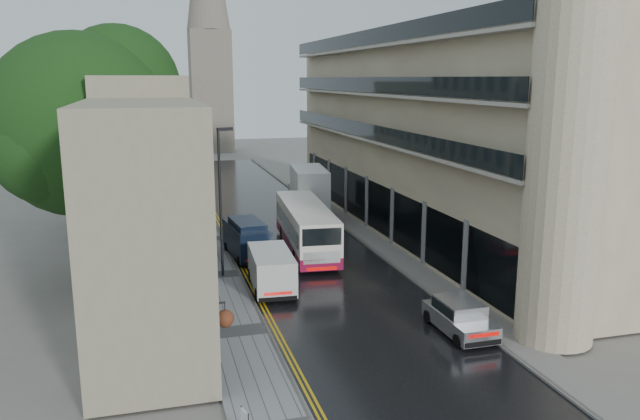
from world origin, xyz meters
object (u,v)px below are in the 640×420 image
lamp_post_near (220,204)px  lamp_post_far (195,168)px  white_van (257,281)px  cream_bus (295,241)px  pedestrian (204,241)px  white_lorry (297,198)px  silver_hatchback (459,331)px  tree_near (83,157)px  navy_van (239,246)px  tree_far (105,145)px

lamp_post_near → lamp_post_far: bearing=71.1°
white_van → cream_bus: bearing=63.2°
pedestrian → lamp_post_far: size_ratio=0.20×
cream_bus → white_lorry: (2.50, 10.10, 0.61)m
silver_hatchback → white_van: 10.42m
cream_bus → white_lorry: size_ratio=1.37×
tree_near → cream_bus: (11.48, 0.19, -5.43)m
navy_van → lamp_post_near: lamp_post_near is taller
white_van → lamp_post_near: 5.55m
tree_near → lamp_post_near: (6.99, -1.03, -2.71)m
cream_bus → lamp_post_near: 5.39m
lamp_post_far → silver_hatchback: bearing=-89.2°
navy_van → pedestrian: bearing=116.1°
tree_far → white_lorry: (13.68, -2.71, -4.11)m
tree_far → silver_hatchback: tree_far is taller
pedestrian → cream_bus: bearing=125.6°
cream_bus → lamp_post_far: bearing=113.1°
white_lorry → navy_van: (-5.78, -9.44, -0.86)m
tree_near → lamp_post_near: tree_near is taller
white_van → lamp_post_far: (-1.44, 19.76, 3.06)m
pedestrian → lamp_post_far: 11.04m
tree_near → white_van: (8.20, -5.44, -5.85)m
white_lorry → lamp_post_far: 8.51m
tree_far → pedestrian: bearing=-56.5°
white_lorry → lamp_post_far: bearing=157.6°
tree_near → silver_hatchback: 21.04m
white_lorry → navy_van: 11.10m
navy_van → lamp_post_far: (-1.44, 13.47, 2.88)m
tree_far → lamp_post_near: size_ratio=1.51×
silver_hatchback → tree_far: bearing=119.4°
lamp_post_far → pedestrian: bearing=-108.4°
tree_near → lamp_post_near: bearing=-8.4°
white_lorry → white_van: 16.79m
silver_hatchback → white_lorry: bearing=92.7°
white_van → navy_van: navy_van is taller
navy_van → lamp_post_near: (-1.21, -1.88, 2.97)m
cream_bus → white_lorry: 10.42m
cream_bus → white_lorry: bearing=80.8°
white_lorry → navy_van: bearing=-114.7°
tree_far → white_van: 20.71m
tree_near → navy_van: size_ratio=2.84×
cream_bus → pedestrian: 6.23m
silver_hatchback → lamp_post_near: 15.02m
tree_far → lamp_post_far: 6.92m
tree_near → navy_van: bearing=5.9°
tree_near → cream_bus: 12.70m
tree_near → silver_hatchback: (15.30, -13.06, -6.17)m
lamp_post_near → lamp_post_far: size_ratio=1.02×
cream_bus → navy_van: bearing=173.3°
white_lorry → white_van: size_ratio=1.69×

